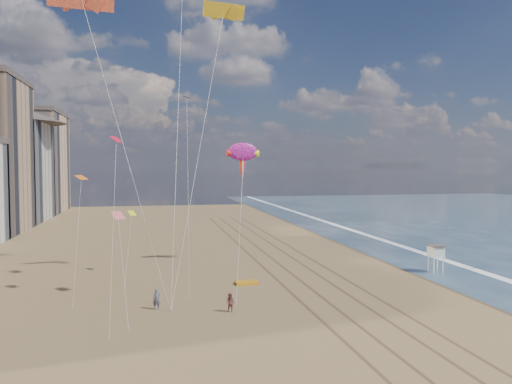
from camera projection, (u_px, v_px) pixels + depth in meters
ground at (392, 367)px, 30.71m from camera, size 260.00×260.00×0.00m
wet_sand at (383, 250)px, 73.68m from camera, size 260.00×260.00×0.00m
foam at (409, 249)px, 74.53m from camera, size 260.00×260.00×0.00m
tracks at (295, 268)px, 60.57m from camera, size 7.68×120.00×0.01m
lifeguard_stand at (436, 252)px, 57.89m from camera, size 1.75×1.75×3.15m
grounded_kite at (246, 283)px, 52.26m from camera, size 2.45×1.66×0.27m
show_kite at (243, 152)px, 62.54m from camera, size 4.13×9.80×23.22m
kite_flyer_a at (157, 299)px, 42.90m from camera, size 0.69×0.48×1.82m
kite_flyer_b at (230, 303)px, 42.09m from camera, size 1.01×0.96×1.65m
small_kites at (122, 172)px, 51.17m from camera, size 12.97×12.98×13.52m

